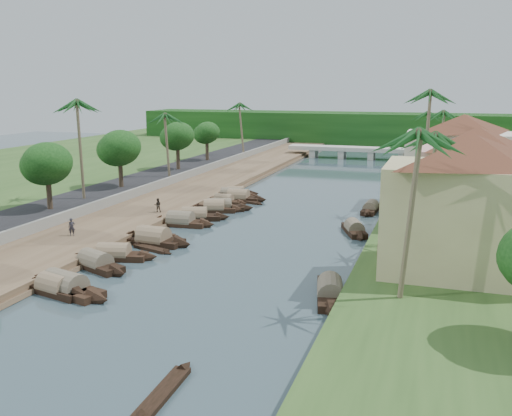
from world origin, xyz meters
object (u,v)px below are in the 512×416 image
(bridge, at_px, (357,150))
(sampan_0, at_px, (65,287))
(person_near, at_px, (72,227))
(sampan_1, at_px, (56,288))
(building_near, at_px, (470,204))

(bridge, height_order, sampan_0, bridge)
(bridge, bearing_deg, person_near, -102.41)
(sampan_1, bearing_deg, sampan_0, 40.91)
(building_near, relative_size, sampan_0, 1.58)
(sampan_1, bearing_deg, bridge, 97.25)
(building_near, distance_m, person_near, 35.37)
(sampan_0, xyz_separation_m, sampan_1, (-0.57, -0.29, -0.01))
(bridge, relative_size, sampan_1, 3.81)
(bridge, bearing_deg, sampan_0, -95.80)
(building_near, bearing_deg, sampan_0, -159.74)
(building_near, height_order, sampan_0, building_near)
(sampan_0, bearing_deg, person_near, 138.50)
(sampan_0, relative_size, person_near, 5.56)
(bridge, distance_m, person_near, 74.61)
(building_near, xyz_separation_m, sampan_1, (-28.10, -10.46, -5.97))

